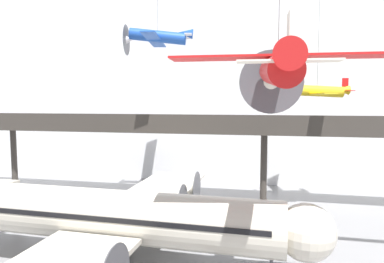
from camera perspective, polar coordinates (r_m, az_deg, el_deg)
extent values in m
cube|color=white|center=(45.19, 12.11, 8.55)|extent=(140.00, 3.00, 26.82)
cube|color=#38332D|center=(35.50, 11.97, 0.30)|extent=(110.00, 3.20, 0.90)
cube|color=#38332D|center=(33.90, 12.00, 1.77)|extent=(110.00, 0.12, 1.10)
cylinder|color=#38332D|center=(47.77, -27.53, -3.89)|extent=(0.70, 0.70, 7.22)
cylinder|color=#38332D|center=(37.00, 11.86, -5.86)|extent=(0.70, 0.70, 7.22)
cylinder|color=beige|center=(22.68, -15.04, -13.23)|extent=(22.55, 3.88, 3.21)
sphere|color=beige|center=(20.19, 18.54, -15.63)|extent=(3.15, 3.15, 3.15)
cube|color=black|center=(22.58, -15.06, -12.45)|extent=(20.99, 3.90, 0.29)
cube|color=beige|center=(30.30, -5.56, -9.86)|extent=(5.65, 14.52, 0.28)
cylinder|color=beige|center=(26.91, -4.60, -11.65)|extent=(2.66, 1.62, 1.54)
cylinder|color=#4C4C51|center=(26.52, -1.59, -11.89)|extent=(0.15, 2.93, 2.93)
cylinder|color=beige|center=(31.42, -1.77, -9.21)|extent=(2.66, 1.62, 1.54)
cylinder|color=#4C4C51|center=(31.08, 0.82, -9.36)|extent=(0.15, 2.93, 2.93)
cylinder|color=#4C4C51|center=(25.46, -11.49, -16.39)|extent=(0.20, 0.20, 1.21)
cylinder|color=black|center=(25.69, -11.47, -17.65)|extent=(1.31, 0.42, 1.30)
cylinder|color=#1E4CAD|center=(36.51, -5.72, 15.49)|extent=(6.00, 2.18, 1.81)
cone|color=white|center=(36.98, -10.54, 14.78)|extent=(1.13, 1.23, 1.08)
cylinder|color=#4C4C51|center=(37.02, -10.87, 14.73)|extent=(0.57, 3.08, 3.12)
cone|color=#1E4CAD|center=(36.29, -1.13, 16.05)|extent=(1.80, 1.29, 1.18)
cube|color=#1E4CAD|center=(36.49, -6.28, 14.91)|extent=(2.87, 8.86, 0.10)
cube|color=white|center=(36.36, -0.55, 16.71)|extent=(0.71, 0.18, 1.44)
cube|color=white|center=(36.22, -0.55, 15.60)|extent=(1.22, 3.19, 0.06)
cylinder|color=slate|center=(37.22, -5.77, 20.31)|extent=(0.04, 0.04, 5.16)
cylinder|color=yellow|center=(35.82, 20.10, 6.36)|extent=(5.24, 2.31, 1.28)
cone|color=red|center=(34.88, 16.02, 6.32)|extent=(1.06, 1.13, 0.95)
cylinder|color=#4C4C51|center=(34.82, 15.72, 6.31)|extent=(0.73, 2.67, 2.75)
cone|color=yellow|center=(36.85, 23.70, 6.37)|extent=(1.59, 1.22, 0.96)
cube|color=yellow|center=(35.69, 19.63, 5.87)|extent=(3.14, 7.78, 0.10)
cube|color=red|center=(37.00, 24.17, 7.16)|extent=(0.62, 0.21, 1.27)
cube|color=red|center=(36.98, 24.13, 6.17)|extent=(1.29, 2.82, 0.06)
cylinder|color=slate|center=(36.46, 20.39, 15.53)|extent=(0.04, 0.04, 10.58)
cylinder|color=red|center=(15.48, 14.13, 9.84)|extent=(1.69, 6.49, 1.82)
cone|color=silver|center=(18.76, 13.13, 8.15)|extent=(1.24, 1.12, 1.18)
cylinder|color=#4C4C51|center=(18.99, 13.08, 8.06)|extent=(3.41, 0.24, 3.42)
cone|color=red|center=(12.45, 15.54, 12.20)|extent=(1.22, 1.85, 1.25)
cube|color=red|center=(15.93, 14.04, 11.96)|extent=(9.66, 2.10, 0.10)
cube|color=silver|center=(12.15, 15.83, 14.95)|extent=(0.11, 0.78, 1.58)
cube|color=silver|center=(12.04, 15.74, 11.26)|extent=(3.46, 0.97, 0.06)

